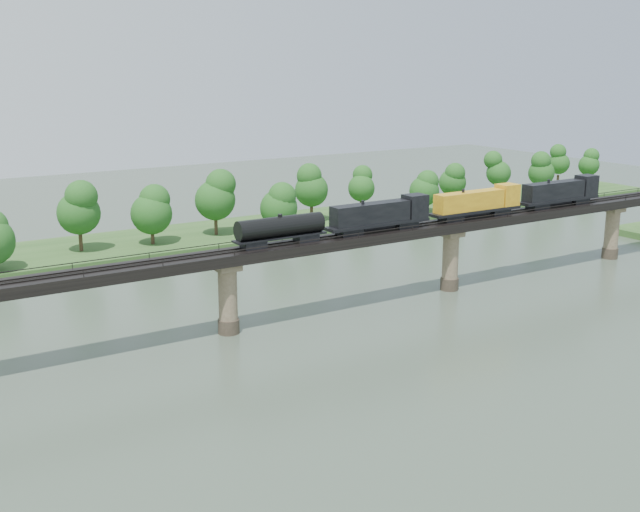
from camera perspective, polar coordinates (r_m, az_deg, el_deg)
ground at (r=87.77m, az=2.27°, el=-10.99°), size 400.00×400.00×0.00m
far_bank at (r=161.23m, az=-15.09°, el=0.46°), size 300.00×24.00×1.60m
bridge at (r=110.25m, az=-6.57°, el=-2.78°), size 236.00×30.00×11.50m
bridge_superstructure at (r=108.62m, az=-6.67°, el=0.42°), size 220.00×4.90×0.75m
far_treeline at (r=153.21m, az=-17.70°, el=2.66°), size 289.06×17.54×13.60m
freight_train at (r=129.16m, az=8.92°, el=3.45°), size 72.35×2.82×4.98m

